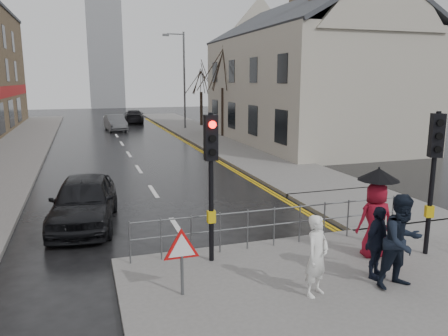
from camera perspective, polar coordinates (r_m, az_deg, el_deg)
ground at (r=10.14m, az=-2.42°, el=-13.22°), size 120.00×120.00×0.00m
near_pavement at (r=8.72m, az=25.14°, el=-18.24°), size 10.00×9.00×0.14m
left_pavement at (r=32.41m, az=-25.05°, el=3.00°), size 4.00×44.00×0.14m
right_pavement at (r=35.29m, az=-3.19°, el=4.66°), size 4.00×40.00×0.14m
pavement_bridge_right at (r=15.45m, az=18.32°, el=-4.77°), size 4.00×4.20×0.14m
building_right_cream at (r=30.53m, az=10.50°, el=12.29°), size 9.00×16.40×10.10m
church_tower at (r=71.16m, az=-15.30°, el=14.90°), size 5.00×5.00×18.00m
traffic_signal_near_left at (r=9.62m, az=-1.71°, el=0.83°), size 0.28×0.27×3.40m
traffic_signal_near_right at (r=11.12m, az=25.78°, el=1.13°), size 0.34×0.33×3.40m
guard_railing_front at (r=10.99m, az=6.59°, el=-6.51°), size 7.14×0.04×1.00m
warning_sign at (r=8.48m, az=-5.55°, el=-10.71°), size 0.80×0.07×1.35m
street_lamp at (r=37.80m, az=-5.48°, el=12.12°), size 1.83×0.25×8.00m
tree_near at (r=32.46m, az=-0.14°, el=13.05°), size 2.40×2.40×6.58m
tree_far at (r=40.26m, az=-3.02°, el=11.71°), size 2.40×2.40×5.64m
pedestrian_a at (r=8.67m, az=12.04°, el=-11.15°), size 0.69×0.61×1.60m
pedestrian_b at (r=9.42m, az=22.24°, el=-8.88°), size 0.99×0.80×1.92m
pedestrian_with_umbrella at (r=10.76m, az=19.26°, el=-5.15°), size 0.96×0.96×2.12m
pedestrian_d at (r=9.72m, az=19.36°, el=-9.18°), size 0.98×0.76×1.55m
car_parked at (r=13.50m, az=-17.82°, el=-4.11°), size 2.28×4.53×1.48m
car_mid at (r=38.21m, az=-14.01°, el=5.76°), size 1.80×4.17×1.33m
car_far at (r=44.35m, az=-11.66°, el=6.60°), size 2.35×4.74×1.32m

